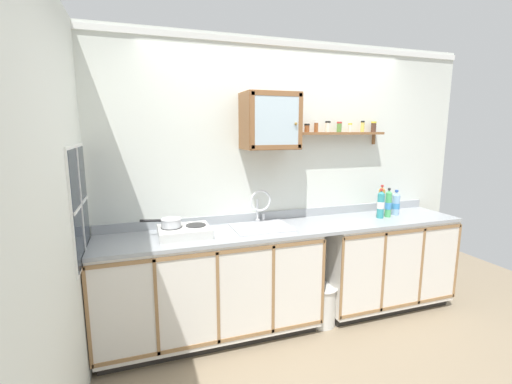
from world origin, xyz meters
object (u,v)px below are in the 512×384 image
(saucepan, at_px, (170,222))
(wall_cabinet, at_px, (270,121))
(hot_plate_stove, at_px, (184,231))
(trash_bin, at_px, (322,304))
(sink, at_px, (261,228))
(bottle_water_blue_0, at_px, (396,204))
(bottle_juice_amber_2, at_px, (381,201))
(bottle_detergent_teal_3, at_px, (381,204))
(bottle_soda_green_1, at_px, (388,204))

(saucepan, xyz_separation_m, wall_cabinet, (0.89, 0.09, 0.81))
(hot_plate_stove, relative_size, trash_bin, 1.09)
(sink, height_order, hot_plate_stove, sink)
(sink, height_order, bottle_water_blue_0, sink)
(bottle_juice_amber_2, bearing_deg, bottle_detergent_teal_3, -130.24)
(bottle_detergent_teal_3, height_order, trash_bin, bottle_detergent_teal_3)
(bottle_water_blue_0, distance_m, bottle_soda_green_1, 0.14)
(sink, xyz_separation_m, saucepan, (-0.78, -0.01, 0.12))
(trash_bin, bearing_deg, bottle_water_blue_0, 10.77)
(bottle_juice_amber_2, bearing_deg, saucepan, -177.94)
(bottle_water_blue_0, bearing_deg, wall_cabinet, 176.78)
(hot_plate_stove, height_order, bottle_juice_amber_2, bottle_juice_amber_2)
(sink, bearing_deg, hot_plate_stove, -176.76)
(hot_plate_stove, distance_m, bottle_water_blue_0, 2.12)
(sink, bearing_deg, bottle_water_blue_0, 0.01)
(bottle_water_blue_0, height_order, trash_bin, bottle_water_blue_0)
(bottle_juice_amber_2, bearing_deg, hot_plate_stove, -177.07)
(saucepan, xyz_separation_m, bottle_soda_green_1, (2.10, -0.03, 0.01))
(bottle_soda_green_1, relative_size, bottle_detergent_teal_3, 0.99)
(saucepan, relative_size, bottle_juice_amber_2, 1.06)
(sink, height_order, bottle_soda_green_1, sink)
(trash_bin, bearing_deg, wall_cabinet, 150.53)
(bottle_water_blue_0, height_order, bottle_soda_green_1, bottle_soda_green_1)
(sink, xyz_separation_m, bottle_water_blue_0, (1.44, 0.00, 0.12))
(sink, relative_size, hot_plate_stove, 1.22)
(sink, xyz_separation_m, hot_plate_stove, (-0.68, -0.04, 0.04))
(sink, xyz_separation_m, wall_cabinet, (0.10, 0.08, 0.93))
(hot_plate_stove, height_order, bottle_water_blue_0, bottle_water_blue_0)
(saucepan, xyz_separation_m, bottle_water_blue_0, (2.23, 0.01, -0.00))
(bottle_water_blue_0, xyz_separation_m, wall_cabinet, (-1.34, 0.08, 0.81))
(saucepan, height_order, bottle_soda_green_1, bottle_soda_green_1)
(sink, distance_m, bottle_detergent_teal_3, 1.22)
(sink, relative_size, wall_cabinet, 1.03)
(bottle_juice_amber_2, xyz_separation_m, wall_cabinet, (-1.21, 0.01, 0.78))
(hot_plate_stove, xyz_separation_m, bottle_juice_amber_2, (1.99, 0.10, 0.11))
(trash_bin, bearing_deg, bottle_juice_amber_2, 16.88)
(bottle_detergent_teal_3, distance_m, trash_bin, 1.11)
(saucepan, height_order, trash_bin, saucepan)
(bottle_soda_green_1, distance_m, trash_bin, 1.17)
(sink, distance_m, saucepan, 0.79)
(bottle_soda_green_1, xyz_separation_m, bottle_juice_amber_2, (0.00, 0.11, 0.01))
(saucepan, relative_size, bottle_water_blue_0, 1.27)
(hot_plate_stove, xyz_separation_m, trash_bin, (1.22, -0.13, -0.78))
(hot_plate_stove, bearing_deg, bottle_soda_green_1, -0.16)
(sink, bearing_deg, saucepan, -179.13)
(bottle_juice_amber_2, bearing_deg, wall_cabinet, 179.43)
(saucepan, distance_m, bottle_detergent_teal_3, 2.00)
(bottle_detergent_teal_3, bearing_deg, hot_plate_stove, 179.43)
(hot_plate_stove, xyz_separation_m, bottle_detergent_teal_3, (1.89, -0.02, 0.10))
(sink, distance_m, hot_plate_stove, 0.68)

